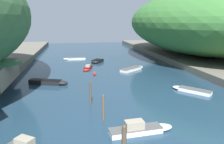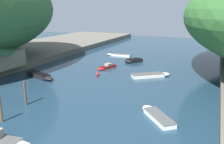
{
  "view_description": "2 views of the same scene",
  "coord_description": "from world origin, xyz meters",
  "px_view_note": "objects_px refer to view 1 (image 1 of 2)",
  "views": [
    {
      "loc": [
        -6.02,
        -5.13,
        9.72
      ],
      "look_at": [
        -0.13,
        27.29,
        1.97
      ],
      "focal_mm": 35.0,
      "sensor_mm": 36.0,
      "label": 1
    },
    {
      "loc": [
        15.0,
        -1.05,
        10.48
      ],
      "look_at": [
        2.52,
        28.26,
        2.37
      ],
      "focal_mm": 40.0,
      "sensor_mm": 36.0,
      "label": 2
    }
  ],
  "objects_px": {
    "boat_small_dinghy": "(74,59)",
    "boat_cabin_cruiser": "(142,129)",
    "boat_navy_launch": "(190,90)",
    "boat_near_quay": "(50,82)",
    "boat_red_skiff": "(133,69)",
    "boat_white_cruiser": "(97,61)",
    "channel_buoy_near": "(95,74)",
    "boat_far_upstream": "(88,68)"
  },
  "relations": [
    {
      "from": "boat_red_skiff",
      "to": "boat_near_quay",
      "type": "bearing_deg",
      "value": -101.54
    },
    {
      "from": "boat_cabin_cruiser",
      "to": "channel_buoy_near",
      "type": "distance_m",
      "value": 21.76
    },
    {
      "from": "boat_red_skiff",
      "to": "boat_near_quay",
      "type": "height_order",
      "value": "boat_near_quay"
    },
    {
      "from": "boat_near_quay",
      "to": "boat_far_upstream",
      "type": "height_order",
      "value": "boat_far_upstream"
    },
    {
      "from": "boat_small_dinghy",
      "to": "channel_buoy_near",
      "type": "height_order",
      "value": "channel_buoy_near"
    },
    {
      "from": "boat_red_skiff",
      "to": "channel_buoy_near",
      "type": "bearing_deg",
      "value": -107.34
    },
    {
      "from": "boat_white_cruiser",
      "to": "boat_red_skiff",
      "type": "xyz_separation_m",
      "value": [
        6.39,
        -9.27,
        -0.04
      ]
    },
    {
      "from": "boat_near_quay",
      "to": "boat_far_upstream",
      "type": "distance_m",
      "value": 11.98
    },
    {
      "from": "boat_navy_launch",
      "to": "channel_buoy_near",
      "type": "bearing_deg",
      "value": 96.26
    },
    {
      "from": "boat_cabin_cruiser",
      "to": "boat_red_skiff",
      "type": "relative_size",
      "value": 1.0
    },
    {
      "from": "boat_navy_launch",
      "to": "channel_buoy_near",
      "type": "height_order",
      "value": "channel_buoy_near"
    },
    {
      "from": "boat_navy_launch",
      "to": "boat_cabin_cruiser",
      "type": "relative_size",
      "value": 0.84
    },
    {
      "from": "boat_cabin_cruiser",
      "to": "boat_navy_launch",
      "type": "bearing_deg",
      "value": 129.26
    },
    {
      "from": "boat_cabin_cruiser",
      "to": "boat_red_skiff",
      "type": "bearing_deg",
      "value": 161.37
    },
    {
      "from": "boat_white_cruiser",
      "to": "boat_near_quay",
      "type": "relative_size",
      "value": 0.65
    },
    {
      "from": "boat_red_skiff",
      "to": "boat_white_cruiser",
      "type": "bearing_deg",
      "value": 177.02
    },
    {
      "from": "boat_navy_launch",
      "to": "boat_cabin_cruiser",
      "type": "bearing_deg",
      "value": -176.05
    },
    {
      "from": "boat_navy_launch",
      "to": "boat_cabin_cruiser",
      "type": "height_order",
      "value": "boat_cabin_cruiser"
    },
    {
      "from": "boat_small_dinghy",
      "to": "boat_far_upstream",
      "type": "relative_size",
      "value": 1.28
    },
    {
      "from": "boat_white_cruiser",
      "to": "boat_small_dinghy",
      "type": "bearing_deg",
      "value": -13.62
    },
    {
      "from": "boat_red_skiff",
      "to": "boat_near_quay",
      "type": "xyz_separation_m",
      "value": [
        -15.67,
        -7.65,
        0.08
      ]
    },
    {
      "from": "boat_small_dinghy",
      "to": "boat_navy_launch",
      "type": "distance_m",
      "value": 33.66
    },
    {
      "from": "boat_white_cruiser",
      "to": "boat_near_quay",
      "type": "bearing_deg",
      "value": 94.13
    },
    {
      "from": "boat_near_quay",
      "to": "channel_buoy_near",
      "type": "distance_m",
      "value": 8.82
    },
    {
      "from": "boat_red_skiff",
      "to": "boat_far_upstream",
      "type": "height_order",
      "value": "boat_far_upstream"
    },
    {
      "from": "boat_small_dinghy",
      "to": "boat_near_quay",
      "type": "xyz_separation_m",
      "value": [
        -3.93,
        -22.55,
        0.16
      ]
    },
    {
      "from": "boat_red_skiff",
      "to": "boat_near_quay",
      "type": "distance_m",
      "value": 17.44
    },
    {
      "from": "boat_small_dinghy",
      "to": "boat_cabin_cruiser",
      "type": "xyz_separation_m",
      "value": [
        5.54,
        -39.58,
        0.16
      ]
    },
    {
      "from": "boat_navy_launch",
      "to": "boat_far_upstream",
      "type": "xyz_separation_m",
      "value": [
        -13.18,
        17.15,
        0.01
      ]
    },
    {
      "from": "boat_navy_launch",
      "to": "boat_white_cruiser",
      "type": "xyz_separation_m",
      "value": [
        -10.49,
        24.08,
        0.08
      ]
    },
    {
      "from": "boat_far_upstream",
      "to": "channel_buoy_near",
      "type": "xyz_separation_m",
      "value": [
        0.91,
        -5.36,
        0.05
      ]
    },
    {
      "from": "boat_navy_launch",
      "to": "boat_near_quay",
      "type": "bearing_deg",
      "value": 120.25
    },
    {
      "from": "channel_buoy_near",
      "to": "boat_near_quay",
      "type": "bearing_deg",
      "value": -148.23
    },
    {
      "from": "boat_cabin_cruiser",
      "to": "boat_near_quay",
      "type": "relative_size",
      "value": 0.95
    },
    {
      "from": "boat_near_quay",
      "to": "channel_buoy_near",
      "type": "height_order",
      "value": "channel_buoy_near"
    },
    {
      "from": "channel_buoy_near",
      "to": "boat_cabin_cruiser",
      "type": "bearing_deg",
      "value": -84.79
    },
    {
      "from": "boat_small_dinghy",
      "to": "channel_buoy_near",
      "type": "distance_m",
      "value": 18.26
    },
    {
      "from": "boat_far_upstream",
      "to": "boat_white_cruiser",
      "type": "bearing_deg",
      "value": -94.16
    },
    {
      "from": "boat_navy_launch",
      "to": "boat_red_skiff",
      "type": "xyz_separation_m",
      "value": [
        -4.1,
        14.81,
        0.04
      ]
    },
    {
      "from": "boat_far_upstream",
      "to": "channel_buoy_near",
      "type": "relative_size",
      "value": 5.62
    },
    {
      "from": "boat_cabin_cruiser",
      "to": "channel_buoy_near",
      "type": "relative_size",
      "value": 7.5
    },
    {
      "from": "boat_navy_launch",
      "to": "boat_cabin_cruiser",
      "type": "distance_m",
      "value": 14.26
    }
  ]
}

